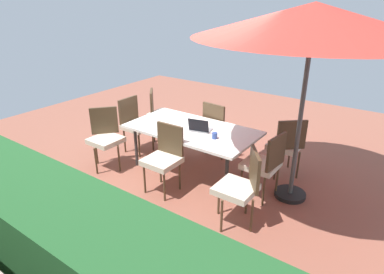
{
  "coord_description": "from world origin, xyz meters",
  "views": [
    {
      "loc": [
        -2.76,
        3.88,
        2.64
      ],
      "look_at": [
        0.0,
        0.0,
        0.59
      ],
      "focal_mm": 30.9,
      "sensor_mm": 36.0,
      "label": 1
    }
  ],
  "objects_px": {
    "chair_northwest": "(241,184)",
    "chair_north": "(164,155)",
    "chair_east": "(135,122)",
    "cup": "(215,136)",
    "dining_table": "(192,131)",
    "chair_south": "(218,126)",
    "chair_west": "(265,162)",
    "chair_southwest": "(286,143)",
    "chair_southeast": "(160,112)",
    "chair_northeast": "(105,135)",
    "laptop": "(200,128)",
    "patio_umbrella": "(314,21)"
  },
  "relations": [
    {
      "from": "chair_northeast",
      "to": "chair_southwest",
      "type": "bearing_deg",
      "value": -20.02
    },
    {
      "from": "chair_northwest",
      "to": "chair_north",
      "type": "relative_size",
      "value": 1.0
    },
    {
      "from": "chair_east",
      "to": "chair_west",
      "type": "height_order",
      "value": "same"
    },
    {
      "from": "patio_umbrella",
      "to": "chair_south",
      "type": "bearing_deg",
      "value": -19.59
    },
    {
      "from": "laptop",
      "to": "chair_southwest",
      "type": "bearing_deg",
      "value": -159.46
    },
    {
      "from": "chair_south",
      "to": "chair_north",
      "type": "xyz_separation_m",
      "value": [
        0.02,
        1.44,
        0.0
      ]
    },
    {
      "from": "chair_southwest",
      "to": "chair_south",
      "type": "bearing_deg",
      "value": -42.84
    },
    {
      "from": "chair_northwest",
      "to": "laptop",
      "type": "height_order",
      "value": "chair_northwest"
    },
    {
      "from": "dining_table",
      "to": "chair_south",
      "type": "xyz_separation_m",
      "value": [
        -0.03,
        -0.74,
        -0.14
      ]
    },
    {
      "from": "chair_south",
      "to": "laptop",
      "type": "distance_m",
      "value": 0.81
    },
    {
      "from": "chair_east",
      "to": "chair_southwest",
      "type": "relative_size",
      "value": 1.0
    },
    {
      "from": "chair_north",
      "to": "cup",
      "type": "bearing_deg",
      "value": 47.42
    },
    {
      "from": "chair_southwest",
      "to": "chair_northeast",
      "type": "bearing_deg",
      "value": -12.37
    },
    {
      "from": "chair_west",
      "to": "chair_southwest",
      "type": "bearing_deg",
      "value": -174.06
    },
    {
      "from": "chair_east",
      "to": "cup",
      "type": "xyz_separation_m",
      "value": [
        -1.77,
        0.17,
        0.23
      ]
    },
    {
      "from": "chair_northeast",
      "to": "cup",
      "type": "relative_size",
      "value": 10.79
    },
    {
      "from": "chair_southeast",
      "to": "chair_north",
      "type": "height_order",
      "value": "same"
    },
    {
      "from": "chair_northeast",
      "to": "chair_west",
      "type": "bearing_deg",
      "value": -34.87
    },
    {
      "from": "chair_east",
      "to": "chair_west",
      "type": "distance_m",
      "value": 2.53
    },
    {
      "from": "chair_west",
      "to": "chair_north",
      "type": "xyz_separation_m",
      "value": [
        1.25,
        0.64,
        0.0
      ]
    },
    {
      "from": "chair_east",
      "to": "chair_south",
      "type": "relative_size",
      "value": 1.0
    },
    {
      "from": "chair_northwest",
      "to": "patio_umbrella",
      "type": "bearing_deg",
      "value": 125.23
    },
    {
      "from": "chair_northeast",
      "to": "chair_north",
      "type": "bearing_deg",
      "value": -49.58
    },
    {
      "from": "chair_east",
      "to": "chair_northwest",
      "type": "height_order",
      "value": "same"
    },
    {
      "from": "cup",
      "to": "chair_west",
      "type": "bearing_deg",
      "value": -173.69
    },
    {
      "from": "chair_northeast",
      "to": "patio_umbrella",
      "type": "bearing_deg",
      "value": -31.79
    },
    {
      "from": "dining_table",
      "to": "chair_northwest",
      "type": "xyz_separation_m",
      "value": [
        -1.26,
        0.76,
        -0.14
      ]
    },
    {
      "from": "chair_west",
      "to": "laptop",
      "type": "xyz_separation_m",
      "value": [
        1.09,
        -0.03,
        0.24
      ]
    },
    {
      "from": "chair_southeast",
      "to": "chair_northeast",
      "type": "bearing_deg",
      "value": 142.48
    },
    {
      "from": "chair_southwest",
      "to": "chair_north",
      "type": "relative_size",
      "value": 1.0
    },
    {
      "from": "chair_west",
      "to": "cup",
      "type": "xyz_separation_m",
      "value": [
        0.76,
        0.08,
        0.23
      ]
    },
    {
      "from": "chair_northwest",
      "to": "chair_southwest",
      "type": "bearing_deg",
      "value": 143.26
    },
    {
      "from": "chair_northeast",
      "to": "chair_north",
      "type": "xyz_separation_m",
      "value": [
        -1.25,
        0.01,
        0.0
      ]
    },
    {
      "from": "chair_east",
      "to": "dining_table",
      "type": "bearing_deg",
      "value": -91.03
    },
    {
      "from": "patio_umbrella",
      "to": "chair_northwest",
      "type": "relative_size",
      "value": 2.91
    },
    {
      "from": "patio_umbrella",
      "to": "chair_south",
      "type": "xyz_separation_m",
      "value": [
        1.55,
        -0.55,
        -1.82
      ]
    },
    {
      "from": "chair_east",
      "to": "chair_southeast",
      "type": "relative_size",
      "value": 1.0
    },
    {
      "from": "patio_umbrella",
      "to": "chair_southeast",
      "type": "xyz_separation_m",
      "value": [
        2.87,
        -0.53,
        -1.82
      ]
    },
    {
      "from": "patio_umbrella",
      "to": "chair_northeast",
      "type": "bearing_deg",
      "value": 17.24
    },
    {
      "from": "chair_southwest",
      "to": "dining_table",
      "type": "bearing_deg",
      "value": -12.13
    },
    {
      "from": "dining_table",
      "to": "chair_west",
      "type": "relative_size",
      "value": 2.06
    },
    {
      "from": "dining_table",
      "to": "chair_north",
      "type": "relative_size",
      "value": 2.06
    },
    {
      "from": "chair_northwest",
      "to": "laptop",
      "type": "bearing_deg",
      "value": -160.19
    },
    {
      "from": "dining_table",
      "to": "chair_west",
      "type": "distance_m",
      "value": 1.27
    },
    {
      "from": "chair_east",
      "to": "chair_south",
      "type": "bearing_deg",
      "value": -60.97
    },
    {
      "from": "chair_west",
      "to": "chair_northwest",
      "type": "height_order",
      "value": "same"
    },
    {
      "from": "chair_north",
      "to": "laptop",
      "type": "height_order",
      "value": "chair_north"
    },
    {
      "from": "chair_south",
      "to": "chair_north",
      "type": "bearing_deg",
      "value": 94.24
    },
    {
      "from": "chair_east",
      "to": "chair_southwest",
      "type": "xyz_separation_m",
      "value": [
        -2.54,
        -0.68,
        0.0
      ]
    },
    {
      "from": "laptop",
      "to": "chair_southeast",
      "type": "bearing_deg",
      "value": -40.31
    }
  ]
}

